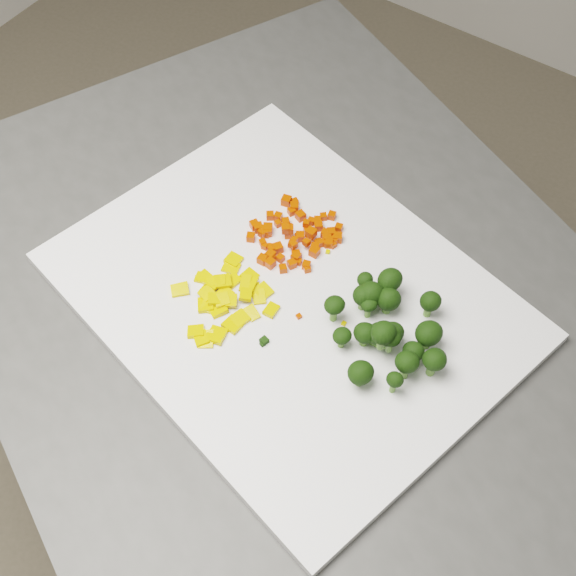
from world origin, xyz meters
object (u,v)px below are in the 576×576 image
Objects in this scene: carrot_pile at (295,229)px; pepper_pile at (229,295)px; counter_block at (304,477)px; cutting_board at (288,296)px; broccoli_pile at (388,323)px.

carrot_pile is 0.12m from pepper_pile.
pepper_pile is (-0.09, -0.03, 0.47)m from counter_block.
carrot_pile is (-0.04, 0.07, 0.02)m from cutting_board.
carrot_pile is 0.86× the size of pepper_pile.
pepper_pile is 0.18m from broccoli_pile.
pepper_pile reaches higher than cutting_board.
broccoli_pile reaches higher than pepper_pile.
carrot_pile is (-0.08, 0.09, 0.48)m from counter_block.
counter_block is 0.50m from broccoli_pile.
broccoli_pile reaches higher than counter_block.
counter_block is 0.48m from pepper_pile.
broccoli_pile is (0.12, 0.01, 0.04)m from cutting_board.
carrot_pile is 0.17m from broccoli_pile.
cutting_board is 0.13m from broccoli_pile.
carrot_pile reaches higher than pepper_pile.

